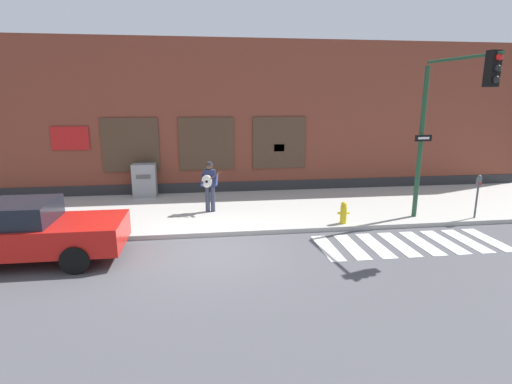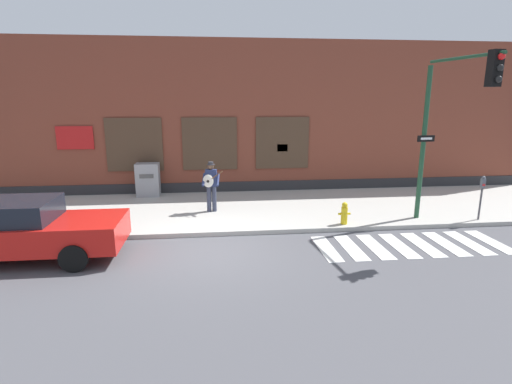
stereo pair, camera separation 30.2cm
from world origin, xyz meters
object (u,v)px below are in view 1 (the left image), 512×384
(busker, at_px, (209,184))
(traffic_light, at_px, (448,112))
(parking_meter, at_px, (478,190))
(red_car, at_px, (25,232))
(utility_box, at_px, (145,180))
(fire_hydrant, at_px, (344,213))

(busker, xyz_separation_m, traffic_light, (6.84, -2.51, 2.46))
(parking_meter, bearing_deg, red_car, -173.57)
(busker, bearing_deg, red_car, -143.63)
(parking_meter, bearing_deg, busker, 167.56)
(utility_box, bearing_deg, parking_meter, -21.73)
(red_car, distance_m, parking_meter, 13.26)
(traffic_light, relative_size, fire_hydrant, 7.12)
(parking_meter, distance_m, utility_box, 11.94)
(red_car, bearing_deg, utility_box, 70.50)
(red_car, distance_m, traffic_light, 11.80)
(parking_meter, relative_size, utility_box, 1.09)
(busker, distance_m, parking_meter, 8.79)
(busker, xyz_separation_m, utility_box, (-2.50, 2.52, -0.33))
(utility_box, bearing_deg, fire_hydrant, -33.66)
(traffic_light, bearing_deg, busker, 159.84)
(utility_box, distance_m, fire_hydrant, 7.94)
(red_car, height_order, utility_box, red_car)
(red_car, height_order, parking_meter, parking_meter)
(traffic_light, height_order, fire_hydrant, traffic_light)
(traffic_light, height_order, utility_box, traffic_light)
(utility_box, height_order, fire_hydrant, utility_box)
(red_car, xyz_separation_m, parking_meter, (13.17, 1.48, 0.31))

